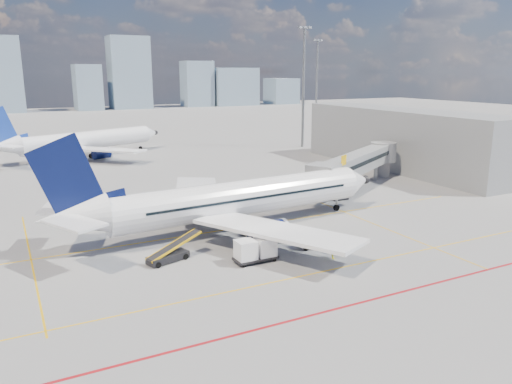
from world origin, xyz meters
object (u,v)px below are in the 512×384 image
second_aircraft (81,141)px  cargo_dolly (256,249)px  main_aircraft (229,200)px  baggage_tug (310,241)px  ramp_worker (333,248)px  belt_loader (169,255)px

second_aircraft → cargo_dolly: size_ratio=8.94×
main_aircraft → baggage_tug: size_ratio=16.05×
baggage_tug → cargo_dolly: bearing=-163.4°
main_aircraft → cargo_dolly: bearing=-104.3°
main_aircraft → ramp_worker: 12.74m
second_aircraft → baggage_tug: (11.17, -62.75, -2.49)m
baggage_tug → belt_loader: size_ratio=0.44×
belt_loader → baggage_tug: bearing=-29.3°
main_aircraft → cargo_dolly: 9.54m
cargo_dolly → belt_loader: (-6.68, 3.53, -0.58)m
second_aircraft → baggage_tug: size_ratio=14.35×
baggage_tug → second_aircraft: bearing=110.0°
belt_loader → ramp_worker: bearing=-41.1°
baggage_tug → ramp_worker: ramp_worker is taller
belt_loader → ramp_worker: belt_loader is taller
cargo_dolly → ramp_worker: cargo_dolly is taller
baggage_tug → belt_loader: bearing=177.6°
baggage_tug → ramp_worker: 3.14m
second_aircraft → cargo_dolly: 63.70m
belt_loader → ramp_worker: size_ratio=2.91×
main_aircraft → ramp_worker: size_ratio=20.44×
main_aircraft → belt_loader: 10.41m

